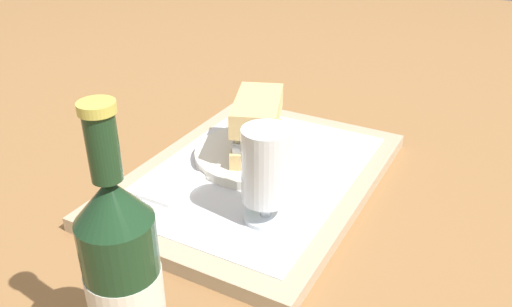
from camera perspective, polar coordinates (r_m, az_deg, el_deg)
name	(u,v)px	position (r m, az deg, el deg)	size (l,w,h in m)	color
ground_plane	(256,183)	(0.78, 0.00, -3.24)	(3.00, 3.00, 0.00)	olive
tray	(256,177)	(0.77, 0.00, -2.61)	(0.44, 0.32, 0.02)	tan
placemat	(256,171)	(0.77, 0.00, -1.93)	(0.38, 0.27, 0.00)	silver
plate	(257,154)	(0.79, 0.16, -0.09)	(0.19, 0.19, 0.01)	silver
sandwich	(257,125)	(0.77, 0.13, 3.07)	(0.14, 0.11, 0.08)	tan
beer_glass	(266,170)	(0.63, 1.10, -1.82)	(0.06, 0.06, 0.12)	silver
napkin_folded	(168,184)	(0.74, -9.50, -3.31)	(0.09, 0.07, 0.01)	white
beer_bottle	(124,279)	(0.47, -14.20, -13.06)	(0.07, 0.07, 0.27)	#19381E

